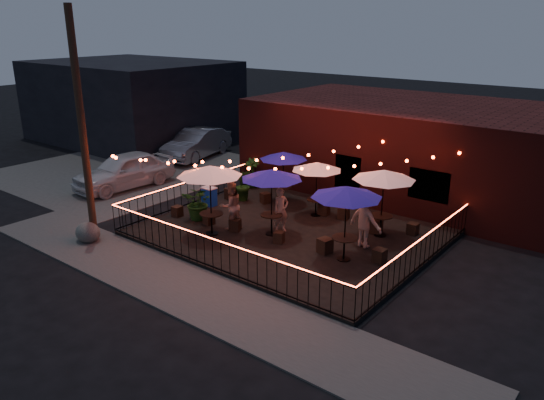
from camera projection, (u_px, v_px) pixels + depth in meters
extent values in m
plane|color=black|center=(255.00, 253.00, 17.97)|extent=(110.00, 110.00, 0.00)
cube|color=black|center=(290.00, 233.00, 19.43)|extent=(10.00, 8.00, 0.15)
cube|color=#44423F|center=(184.00, 288.00, 15.55)|extent=(18.00, 2.50, 0.05)
cube|color=#44423F|center=(130.00, 169.00, 27.98)|extent=(11.00, 12.00, 0.02)
cube|color=#37110F|center=(412.00, 147.00, 24.16)|extent=(14.00, 8.00, 4.00)
cube|color=black|center=(349.00, 181.00, 22.16)|extent=(1.20, 0.24, 2.20)
cube|color=black|center=(430.00, 185.00, 19.94)|extent=(1.60, 0.24, 1.20)
cube|color=black|center=(132.00, 101.00, 34.42)|extent=(12.00, 9.00, 5.00)
cylinder|color=#382116|center=(82.00, 129.00, 17.92)|extent=(0.26, 0.26, 8.00)
cube|color=black|center=(213.00, 267.00, 16.41)|extent=(10.00, 0.04, 0.04)
cube|color=black|center=(212.00, 240.00, 16.11)|extent=(10.00, 0.04, 0.04)
cube|color=red|center=(212.00, 239.00, 16.10)|extent=(10.00, 0.03, 0.02)
cube|color=black|center=(195.00, 202.00, 22.32)|extent=(0.04, 8.00, 0.04)
cube|color=black|center=(194.00, 181.00, 22.02)|extent=(0.04, 8.00, 0.04)
cube|color=red|center=(194.00, 180.00, 22.01)|extent=(0.03, 8.00, 0.02)
cube|color=black|center=(419.00, 266.00, 16.44)|extent=(0.04, 8.00, 0.04)
cube|color=black|center=(422.00, 239.00, 16.15)|extent=(0.04, 8.00, 0.04)
cube|color=red|center=(422.00, 238.00, 16.14)|extent=(0.03, 8.00, 0.02)
cylinder|color=black|center=(212.00, 233.00, 19.16)|extent=(0.46, 0.46, 0.03)
cylinder|color=black|center=(212.00, 224.00, 19.04)|extent=(0.06, 0.06, 0.76)
cylinder|color=black|center=(211.00, 214.00, 18.92)|extent=(0.84, 0.84, 0.04)
cylinder|color=black|center=(211.00, 201.00, 18.76)|extent=(0.05, 0.05, 2.52)
cone|color=silver|center=(210.00, 171.00, 18.40)|extent=(2.54, 2.54, 0.37)
cylinder|color=black|center=(283.00, 202.00, 22.46)|extent=(0.40, 0.40, 0.03)
cylinder|color=black|center=(283.00, 195.00, 22.36)|extent=(0.05, 0.05, 0.65)
cylinder|color=black|center=(283.00, 187.00, 22.25)|extent=(0.73, 0.73, 0.04)
cylinder|color=black|center=(283.00, 178.00, 22.11)|extent=(0.04, 0.04, 2.18)
cone|color=#14138C|center=(283.00, 156.00, 21.81)|extent=(2.50, 2.50, 0.32)
cylinder|color=black|center=(272.00, 234.00, 19.14)|extent=(0.44, 0.44, 0.03)
cylinder|color=black|center=(272.00, 224.00, 19.02)|extent=(0.06, 0.06, 0.72)
cylinder|color=black|center=(272.00, 215.00, 18.90)|extent=(0.80, 0.80, 0.04)
cylinder|color=black|center=(272.00, 203.00, 18.75)|extent=(0.04, 0.04, 2.40)
cone|color=#14138C|center=(272.00, 174.00, 18.42)|extent=(2.91, 2.91, 0.35)
cylinder|color=black|center=(315.00, 215.00, 20.97)|extent=(0.39, 0.39, 0.03)
cylinder|color=black|center=(316.00, 207.00, 20.87)|extent=(0.05, 0.05, 0.64)
cylinder|color=black|center=(316.00, 199.00, 20.77)|extent=(0.71, 0.71, 0.04)
cylinder|color=black|center=(316.00, 189.00, 20.63)|extent=(0.04, 0.04, 2.14)
cone|color=silver|center=(317.00, 166.00, 20.33)|extent=(2.22, 2.22, 0.31)
cylinder|color=black|center=(344.00, 259.00, 17.11)|extent=(0.45, 0.45, 0.03)
cylinder|color=black|center=(344.00, 249.00, 16.99)|extent=(0.06, 0.06, 0.74)
cylinder|color=black|center=(345.00, 238.00, 16.87)|extent=(0.82, 0.82, 0.04)
cylinder|color=black|center=(345.00, 224.00, 16.72)|extent=(0.04, 0.04, 2.45)
cone|color=#14138C|center=(347.00, 192.00, 16.37)|extent=(2.43, 2.43, 0.36)
cylinder|color=black|center=(380.00, 235.00, 19.02)|extent=(0.44, 0.44, 0.03)
cylinder|color=black|center=(381.00, 226.00, 18.91)|extent=(0.06, 0.06, 0.72)
cylinder|color=black|center=(381.00, 216.00, 18.79)|extent=(0.81, 0.81, 0.04)
cylinder|color=black|center=(382.00, 204.00, 18.64)|extent=(0.04, 0.04, 2.42)
cone|color=silver|center=(384.00, 175.00, 18.30)|extent=(2.57, 2.57, 0.35)
cube|color=black|center=(177.00, 211.00, 20.82)|extent=(0.37, 0.37, 0.41)
cube|color=black|center=(209.00, 219.00, 20.02)|extent=(0.39, 0.39, 0.41)
cube|color=black|center=(231.00, 194.00, 22.81)|extent=(0.48, 0.48, 0.49)
cube|color=black|center=(265.00, 198.00, 22.35)|extent=(0.47, 0.47, 0.43)
cube|color=black|center=(235.00, 225.00, 19.40)|extent=(0.48, 0.48, 0.44)
cube|color=black|center=(279.00, 237.00, 18.35)|extent=(0.42, 0.42, 0.40)
cube|color=black|center=(324.00, 209.00, 20.99)|extent=(0.47, 0.47, 0.47)
cube|color=black|center=(344.00, 213.00, 20.56)|extent=(0.48, 0.48, 0.47)
cube|color=black|center=(325.00, 246.00, 17.55)|extent=(0.49, 0.49, 0.49)
cube|color=black|center=(379.00, 255.00, 16.87)|extent=(0.40, 0.40, 0.44)
cube|color=black|center=(376.00, 227.00, 19.18)|extent=(0.48, 0.48, 0.48)
cube|color=black|center=(413.00, 229.00, 19.06)|extent=(0.36, 0.36, 0.42)
imported|color=tan|center=(281.00, 210.00, 19.13)|extent=(0.58, 0.70, 1.65)
imported|color=#DBAC93|center=(231.00, 206.00, 19.37)|extent=(0.91, 1.03, 1.79)
imported|color=tan|center=(366.00, 220.00, 17.80)|extent=(1.34, 0.89, 1.94)
imported|color=#15330B|center=(199.00, 203.00, 20.34)|extent=(1.49, 1.38, 1.36)
imported|color=#0B3B0D|center=(244.00, 185.00, 22.48)|extent=(0.86, 0.74, 1.36)
imported|color=#193912|center=(252.00, 173.00, 24.32)|extent=(0.89, 0.89, 1.36)
cube|color=#0C34B3|center=(209.00, 197.00, 21.98)|extent=(0.56, 0.40, 0.74)
cube|color=silver|center=(209.00, 188.00, 21.86)|extent=(0.60, 0.44, 0.05)
ellipsoid|color=#41413D|center=(88.00, 232.00, 18.73)|extent=(1.06, 0.96, 0.72)
imported|color=silver|center=(124.00, 170.00, 24.70)|extent=(2.25, 4.97, 1.65)
imported|color=#A9A8B1|center=(197.00, 143.00, 30.10)|extent=(2.80, 5.26, 1.65)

